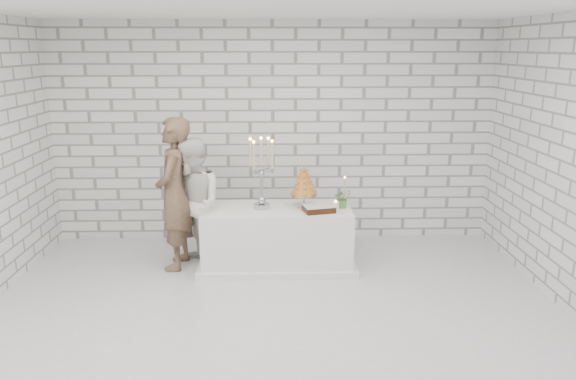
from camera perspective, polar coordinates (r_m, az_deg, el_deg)
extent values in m
cube|color=silver|center=(5.82, -1.40, -12.82)|extent=(6.00, 5.00, 0.01)
cube|color=white|center=(5.19, -1.61, 18.16)|extent=(6.00, 5.00, 0.01)
cube|color=white|center=(7.76, -1.55, 5.77)|extent=(6.00, 0.01, 3.00)
cube|color=white|center=(2.91, -1.36, -8.96)|extent=(6.00, 0.01, 3.00)
cube|color=white|center=(6.96, -1.12, -4.79)|extent=(1.80, 0.80, 0.75)
imported|color=brown|center=(6.92, -11.41, -0.40)|extent=(0.49, 0.71, 1.86)
imported|color=white|center=(6.88, -9.52, -1.46)|extent=(0.88, 0.96, 1.61)
cube|color=black|center=(6.68, 3.14, -1.87)|extent=(0.40, 0.32, 0.08)
cylinder|color=white|center=(6.70, 4.83, -1.70)|extent=(0.08, 0.08, 0.12)
cylinder|color=beige|center=(7.05, 5.74, -0.07)|extent=(0.06, 0.06, 0.32)
imported|color=#406935|center=(6.86, 5.54, -0.82)|extent=(0.22, 0.19, 0.24)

